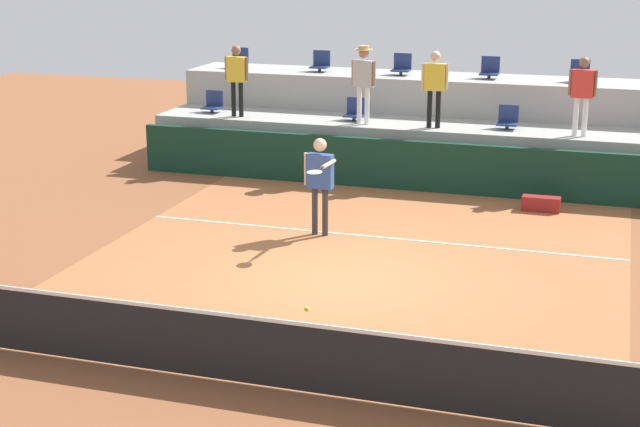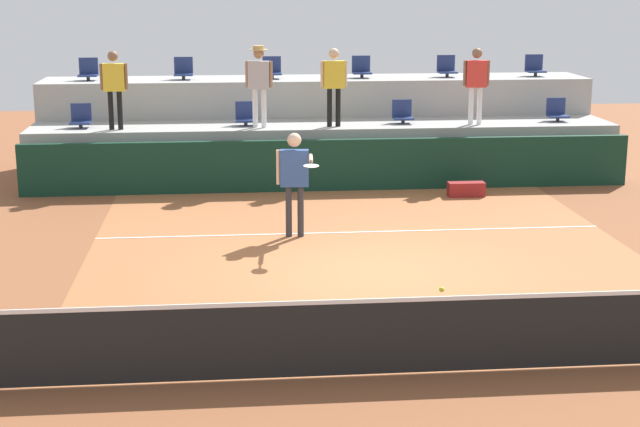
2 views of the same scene
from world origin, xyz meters
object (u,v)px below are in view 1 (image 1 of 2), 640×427
at_px(tennis_player, 320,176).
at_px(spectator_in_grey, 582,89).
at_px(stadium_chair_upper_far_left, 239,60).
at_px(stadium_chair_upper_mid_right, 490,69).
at_px(spectator_in_white, 237,74).
at_px(stadium_chair_lower_right, 508,119).
at_px(stadium_chair_upper_right, 580,73).
at_px(stadium_chair_upper_left, 321,63).
at_px(stadium_chair_lower_far_left, 213,103).
at_px(stadium_chair_upper_mid_left, 402,66).
at_px(equipment_bag, 541,204).
at_px(stadium_chair_lower_left, 355,111).
at_px(tennis_ball, 307,309).
at_px(spectator_leaning_on_rail, 435,82).
at_px(spectator_with_hat, 364,76).

xyz_separation_m(tennis_player, spectator_in_grey, (4.35, 4.66, 1.13)).
height_order(stadium_chair_upper_far_left, stadium_chair_upper_mid_right, same).
relative_size(stadium_chair_upper_far_left, spectator_in_white, 0.31).
bearing_deg(stadium_chair_lower_right, stadium_chair_upper_right, 52.33).
bearing_deg(stadium_chair_lower_right, stadium_chair_upper_left, 159.92).
bearing_deg(stadium_chair_upper_right, stadium_chair_lower_far_left, -168.03).
bearing_deg(spectator_in_grey, stadium_chair_lower_right, 166.19).
distance_m(stadium_chair_upper_left, stadium_chair_upper_mid_right, 4.24).
bearing_deg(stadium_chair_upper_mid_left, stadium_chair_lower_right, -32.39).
distance_m(stadium_chair_upper_left, spectator_in_grey, 6.84).
bearing_deg(stadium_chair_lower_right, stadium_chair_upper_far_left, 165.83).
bearing_deg(equipment_bag, spectator_in_white, 166.73).
xyz_separation_m(stadium_chair_lower_left, tennis_player, (0.73, -5.04, -0.33)).
bearing_deg(tennis_player, equipment_bag, 37.92).
height_order(stadium_chair_lower_right, stadium_chair_upper_left, stadium_chair_upper_left).
height_order(stadium_chair_lower_left, stadium_chair_upper_right, stadium_chair_upper_right).
height_order(tennis_player, spectator_in_grey, spectator_in_grey).
bearing_deg(stadium_chair_upper_right, tennis_ball, -102.82).
distance_m(stadium_chair_upper_mid_right, spectator_leaning_on_rail, 2.37).
distance_m(stadium_chair_lower_far_left, stadium_chair_upper_mid_right, 6.71).
xyz_separation_m(stadium_chair_lower_right, stadium_chair_upper_mid_right, (-0.69, 1.80, 0.85)).
distance_m(stadium_chair_upper_mid_right, stadium_chair_upper_right, 2.08).
distance_m(stadium_chair_upper_mid_left, tennis_ball, 12.19).
bearing_deg(tennis_player, spectator_with_hat, 95.35).
bearing_deg(stadium_chair_upper_left, spectator_leaning_on_rail, -33.27).
relative_size(stadium_chair_upper_mid_right, spectator_in_grey, 0.31).
distance_m(stadium_chair_lower_far_left, spectator_in_white, 1.19).
xyz_separation_m(tennis_ball, equipment_bag, (2.32, 8.08, -0.50)).
distance_m(stadium_chair_upper_far_left, stadium_chair_upper_mid_left, 4.29).
relative_size(stadium_chair_upper_mid_left, tennis_ball, 7.65).
height_order(stadium_chair_upper_far_left, stadium_chair_upper_right, same).
height_order(stadium_chair_upper_mid_left, tennis_ball, stadium_chair_upper_mid_left).
relative_size(stadium_chair_upper_far_left, stadium_chair_upper_right, 1.00).
xyz_separation_m(stadium_chair_lower_left, stadium_chair_upper_mid_left, (0.68, 1.80, 0.85)).
distance_m(stadium_chair_lower_far_left, tennis_ball, 11.73).
xyz_separation_m(stadium_chair_upper_far_left, stadium_chair_upper_mid_left, (4.29, 0.00, 0.00)).
distance_m(stadium_chair_lower_left, tennis_player, 5.11).
relative_size(stadium_chair_upper_far_left, stadium_chair_upper_mid_left, 1.00).
height_order(stadium_chair_upper_mid_left, stadium_chair_upper_right, same).
bearing_deg(equipment_bag, spectator_with_hat, 157.78).
bearing_deg(stadium_chair_upper_left, spectator_in_white, -122.30).
xyz_separation_m(stadium_chair_upper_far_left, stadium_chair_upper_left, (2.21, 0.00, 0.00)).
xyz_separation_m(stadium_chair_upper_right, spectator_leaning_on_rail, (-2.99, -2.18, -0.04)).
height_order(stadium_chair_lower_far_left, spectator_in_white, spectator_in_white).
distance_m(stadium_chair_lower_far_left, stadium_chair_lower_right, 7.10).
bearing_deg(spectator_in_white, stadium_chair_lower_right, 3.48).
bearing_deg(equipment_bag, stadium_chair_upper_mid_left, 134.41).
bearing_deg(spectator_in_white, stadium_chair_lower_far_left, 154.18).
height_order(stadium_chair_lower_right, stadium_chair_upper_right, stadium_chair_upper_right).
xyz_separation_m(stadium_chair_upper_mid_right, spectator_with_hat, (-2.54, -2.18, 0.03)).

